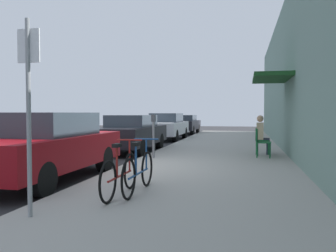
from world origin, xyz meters
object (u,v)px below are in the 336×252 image
object	(u,v)px
parked_car_0	(47,146)
parked_car_1	(131,133)
street_sign	(29,102)
parked_car_2	(166,126)
bicycle_1	(139,172)
cafe_chair_0	(261,141)
bicycle_0	(120,174)
parking_meter	(153,133)
parked_car_3	(184,124)
cafe_chair_1	(260,139)
seated_patron_1	(262,133)

from	to	relation	value
parked_car_0	parked_car_1	size ratio (longest dim) A/B	1.00
parked_car_0	street_sign	distance (m)	3.29
parked_car_2	street_sign	size ratio (longest dim) A/B	1.69
street_sign	bicycle_1	size ratio (longest dim) A/B	1.52
cafe_chair_0	parked_car_1	bearing A→B (deg)	161.99
bicycle_0	parking_meter	bearing A→B (deg)	98.42
street_sign	parked_car_2	bearing A→B (deg)	95.88
parked_car_1	street_sign	xyz separation A→B (m)	(1.50, -8.54, 0.90)
parked_car_1	bicycle_1	world-z (taller)	parked_car_1
parked_car_0	bicycle_0	distance (m)	2.68
parked_car_2	parked_car_3	world-z (taller)	parked_car_2
street_sign	bicycle_1	xyz separation A→B (m)	(0.98, 1.65, -1.16)
parked_car_2	parking_meter	size ratio (longest dim) A/B	3.33
parked_car_2	bicycle_1	bearing A→B (deg)	-79.14
parked_car_1	cafe_chair_0	world-z (taller)	parked_car_1
parked_car_3	street_sign	distance (m)	20.40
parked_car_3	bicycle_0	bearing A→B (deg)	-83.23
parked_car_0	street_sign	size ratio (longest dim) A/B	1.69
cafe_chair_1	seated_patron_1	xyz separation A→B (m)	(0.06, -0.00, 0.19)
street_sign	bicycle_0	xyz separation A→B (m)	(0.75, 1.37, -1.16)
parked_car_2	parking_meter	bearing A→B (deg)	-79.64
parked_car_2	bicycle_1	world-z (taller)	parked_car_2
parked_car_3	parking_meter	bearing A→B (deg)	-83.78
bicycle_0	parked_car_1	bearing A→B (deg)	107.43
parked_car_2	cafe_chair_0	bearing A→B (deg)	-57.94
street_sign	bicycle_0	size ratio (longest dim) A/B	1.52
parked_car_0	street_sign	bearing A→B (deg)	-61.76
parked_car_2	street_sign	bearing A→B (deg)	-84.12
street_sign	cafe_chair_1	world-z (taller)	street_sign
parking_meter	parked_car_0	bearing A→B (deg)	-115.17
parked_car_3	parking_meter	xyz separation A→B (m)	(1.55, -14.23, 0.18)
seated_patron_1	parking_meter	bearing A→B (deg)	-151.98
parked_car_2	bicycle_0	xyz separation A→B (m)	(2.25, -13.20, -0.28)
parked_car_0	cafe_chair_0	size ratio (longest dim) A/B	5.06
bicycle_0	cafe_chair_1	world-z (taller)	bicycle_0
bicycle_1	cafe_chair_1	world-z (taller)	bicycle_1
parked_car_2	parking_meter	world-z (taller)	parked_car_2
parked_car_3	parked_car_1	bearing A→B (deg)	-90.00
parked_car_0	cafe_chair_0	distance (m)	6.34
parked_car_1	parked_car_2	world-z (taller)	parked_car_2
parked_car_0	parked_car_1	distance (m)	5.74
cafe_chair_0	cafe_chair_1	size ratio (longest dim) A/B	1.00
parking_meter	street_sign	distance (m)	6.14
parking_meter	cafe_chair_1	bearing A→B (deg)	28.52
parked_car_1	parked_car_3	xyz separation A→B (m)	(0.00, 11.78, -0.03)
parked_car_1	parked_car_2	distance (m)	6.03
cafe_chair_1	parked_car_1	bearing A→B (deg)	171.52
parked_car_1	parking_meter	distance (m)	2.90
street_sign	seated_patron_1	xyz separation A→B (m)	(3.31, 7.82, -0.82)
cafe_chair_1	seated_patron_1	size ratio (longest dim) A/B	0.67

